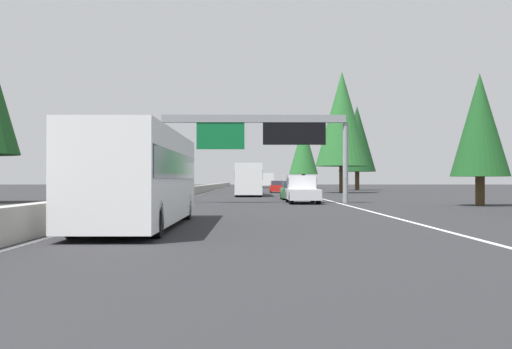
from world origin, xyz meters
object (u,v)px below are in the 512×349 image
(sedan_near_right, at_px, (248,186))
(sign_gantry_overhead, at_px, (256,133))
(conifer_right_far, at_px, (357,139))
(sedan_far_right, at_px, (293,191))
(bus_mid_center, at_px, (249,178))
(pickup_far_left, at_px, (302,189))
(conifer_right_near, at_px, (480,125))
(minivan_distant_b, at_px, (251,185))
(conifer_right_mid, at_px, (342,119))
(oncoming_near, at_px, (167,186))
(box_truck_distant_a, at_px, (267,180))
(conifer_right_distant, at_px, (303,149))
(bus_mid_right, at_px, (141,175))
(sedan_mid_left, at_px, (277,187))

(sedan_near_right, bearing_deg, sign_gantry_overhead, -179.20)
(conifer_right_far, bearing_deg, sedan_far_right, 164.63)
(bus_mid_center, bearing_deg, pickup_far_left, -169.58)
(conifer_right_near, distance_m, conifer_right_far, 60.11)
(minivan_distant_b, height_order, conifer_right_mid, conifer_right_mid)
(oncoming_near, bearing_deg, pickup_far_left, 27.92)
(minivan_distant_b, height_order, box_truck_distant_a, box_truck_distant_a)
(sign_gantry_overhead, height_order, conifer_right_near, conifer_right_near)
(minivan_distant_b, bearing_deg, conifer_right_far, -32.99)
(conifer_right_far, distance_m, conifer_right_distant, 18.65)
(conifer_right_near, xyz_separation_m, conifer_right_far, (59.98, -2.66, 3.06))
(bus_mid_right, xyz_separation_m, oncoming_near, (44.69, 5.05, -0.80))
(sign_gantry_overhead, relative_size, box_truck_distant_a, 1.49)
(conifer_right_near, bearing_deg, minivan_distant_b, 21.78)
(pickup_far_left, height_order, conifer_right_near, conifer_right_near)
(oncoming_near, bearing_deg, sedan_near_right, 164.96)
(bus_mid_right, relative_size, conifer_right_distant, 0.96)
(sedan_far_right, xyz_separation_m, conifer_right_distant, (65.15, -6.28, 6.59))
(box_truck_distant_a, bearing_deg, conifer_right_near, -173.39)
(box_truck_distant_a, bearing_deg, bus_mid_center, 176.92)
(pickup_far_left, height_order, sedan_far_right, pickup_far_left)
(bus_mid_right, bearing_deg, sedan_near_right, -2.46)
(bus_mid_center, height_order, oncoming_near, bus_mid_center)
(sedan_near_right, xyz_separation_m, conifer_right_near, (-58.34, -14.18, 4.18))
(conifer_right_distant, bearing_deg, sign_gantry_overhead, 172.80)
(sign_gantry_overhead, xyz_separation_m, bus_mid_center, (20.04, 0.58, -2.98))
(sedan_far_right, bearing_deg, conifer_right_mid, -16.23)
(sedan_mid_left, relative_size, sedan_far_right, 1.00)
(sign_gantry_overhead, bearing_deg, sedan_mid_left, -4.57)
(sign_gantry_overhead, distance_m, oncoming_near, 25.09)
(minivan_distant_b, relative_size, conifer_right_mid, 0.34)
(sedan_far_right, bearing_deg, pickup_far_left, -178.98)
(bus_mid_center, relative_size, conifer_right_near, 1.44)
(sign_gantry_overhead, bearing_deg, sedan_near_right, 0.80)
(sedan_near_right, xyz_separation_m, conifer_right_far, (1.63, -16.84, 7.24))
(pickup_far_left, height_order, bus_mid_center, bus_mid_center)
(pickup_far_left, bearing_deg, oncoming_near, 27.92)
(pickup_far_left, relative_size, sedan_mid_left, 1.27)
(bus_mid_center, bearing_deg, minivan_distant_b, -1.03)
(oncoming_near, distance_m, conifer_right_far, 41.68)
(conifer_right_mid, bearing_deg, conifer_right_distant, 2.25)
(conifer_right_near, bearing_deg, sedan_far_right, 40.83)
(conifer_right_far, bearing_deg, minivan_distant_b, 147.01)
(sedan_far_right, distance_m, conifer_right_mid, 29.07)
(box_truck_distant_a, distance_m, conifer_right_far, 33.61)
(sign_gantry_overhead, xyz_separation_m, pickup_far_left, (0.22, -3.07, -3.78))
(sign_gantry_overhead, relative_size, minivan_distant_b, 2.54)
(bus_mid_right, relative_size, oncoming_near, 2.05)
(pickup_far_left, bearing_deg, sedan_near_right, 4.07)
(box_truck_distant_a, height_order, bus_mid_center, bus_mid_center)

